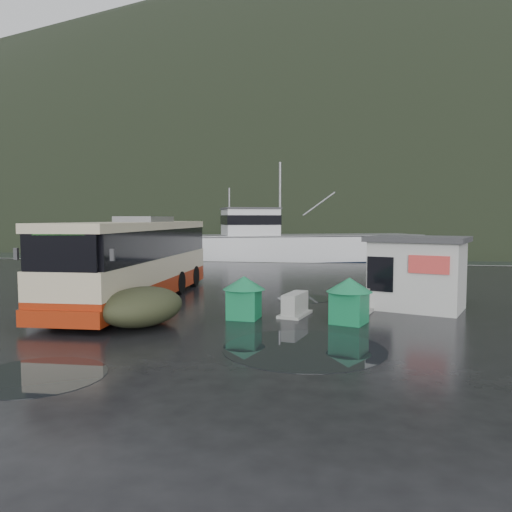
% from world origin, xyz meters
% --- Properties ---
extents(ground, '(160.00, 160.00, 0.00)m').
position_xyz_m(ground, '(0.00, 0.00, 0.00)').
color(ground, black).
rests_on(ground, ground).
extents(harbor_water, '(300.00, 180.00, 0.02)m').
position_xyz_m(harbor_water, '(0.00, 110.00, 0.00)').
color(harbor_water, black).
rests_on(harbor_water, ground).
extents(quay_edge, '(160.00, 0.60, 1.50)m').
position_xyz_m(quay_edge, '(0.00, 20.00, 0.00)').
color(quay_edge, '#999993').
rests_on(quay_edge, ground).
extents(headland, '(780.00, 540.00, 570.00)m').
position_xyz_m(headland, '(10.00, 250.00, 0.00)').
color(headland, black).
rests_on(headland, ground).
extents(coach_bus, '(3.53, 12.45, 3.49)m').
position_xyz_m(coach_bus, '(-3.34, 1.37, 0.00)').
color(coach_bus, '#C6B896').
rests_on(coach_bus, ground).
extents(white_van, '(2.61, 5.94, 2.40)m').
position_xyz_m(white_van, '(-5.97, 2.30, 0.00)').
color(white_van, silver).
rests_on(white_van, ground).
extents(waste_bin_left, '(1.11, 1.11, 1.44)m').
position_xyz_m(waste_bin_left, '(1.72, -1.49, 0.00)').
color(waste_bin_left, '#147445').
rests_on(waste_bin_left, ground).
extents(waste_bin_right, '(1.36, 1.36, 1.49)m').
position_xyz_m(waste_bin_right, '(5.21, -1.65, 0.00)').
color(waste_bin_right, '#147445').
rests_on(waste_bin_right, ground).
extents(dome_tent, '(2.96, 3.59, 1.23)m').
position_xyz_m(dome_tent, '(-1.23, -3.17, 0.00)').
color(dome_tent, '#2F331E').
rests_on(dome_tent, ground).
extents(ticket_kiosk, '(4.17, 3.66, 2.72)m').
position_xyz_m(ticket_kiosk, '(7.73, 1.37, 0.00)').
color(ticket_kiosk, '#B8B8B3').
rests_on(ticket_kiosk, ground).
extents(jersey_barrier_a, '(1.15, 1.74, 0.80)m').
position_xyz_m(jersey_barrier_a, '(3.37, -0.69, 0.00)').
color(jersey_barrier_a, '#999993').
rests_on(jersey_barrier_a, ground).
extents(jersey_barrier_b, '(1.24, 1.81, 0.82)m').
position_xyz_m(jersey_barrier_b, '(5.55, 0.10, 0.00)').
color(jersey_barrier_b, '#999993').
rests_on(jersey_barrier_b, ground).
extents(fishing_trawler, '(25.02, 14.27, 9.91)m').
position_xyz_m(fishing_trawler, '(1.82, 29.42, 0.00)').
color(fishing_trawler, silver).
rests_on(fishing_trawler, ground).
extents(puddles, '(9.07, 14.02, 0.01)m').
position_xyz_m(puddles, '(2.47, -4.55, 0.01)').
color(puddles, black).
rests_on(puddles, ground).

